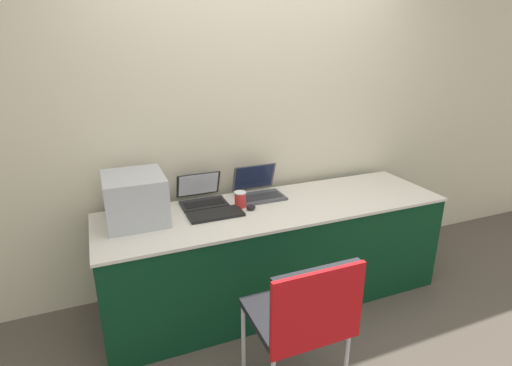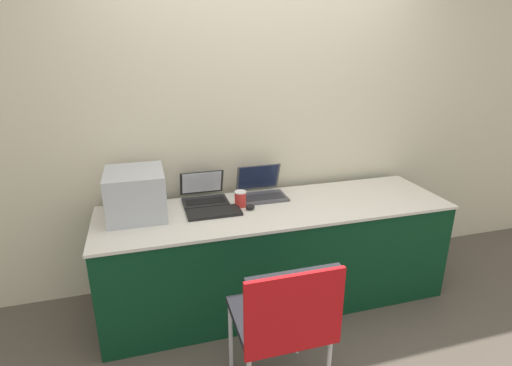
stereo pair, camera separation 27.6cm
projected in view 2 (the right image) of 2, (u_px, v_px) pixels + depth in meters
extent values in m
plane|color=brown|center=(291.00, 325.00, 2.77)|extent=(14.00, 14.00, 0.00)
cube|color=beige|center=(258.00, 119.00, 3.07)|extent=(8.00, 0.05, 2.60)
cube|color=#0C381E|center=(276.00, 255.00, 2.96)|extent=(2.47, 0.70, 0.73)
cube|color=silver|center=(277.00, 208.00, 2.84)|extent=(2.49, 0.72, 0.02)
cube|color=#B2B7BC|center=(136.00, 193.00, 2.64)|extent=(0.38, 0.41, 0.31)
cube|color=black|center=(134.00, 177.00, 2.56)|extent=(0.30, 0.31, 0.06)
cube|color=black|center=(205.00, 202.00, 2.89)|extent=(0.32, 0.20, 0.02)
cube|color=black|center=(206.00, 201.00, 2.88)|extent=(0.28, 0.11, 0.00)
cube|color=black|center=(202.00, 182.00, 2.99)|extent=(0.32, 0.08, 0.19)
cube|color=silver|center=(202.00, 182.00, 2.98)|extent=(0.29, 0.07, 0.17)
cube|color=#4C4C51|center=(264.00, 197.00, 2.97)|extent=(0.34, 0.22, 0.02)
cube|color=#2D2D30|center=(264.00, 197.00, 2.96)|extent=(0.30, 0.12, 0.00)
cube|color=#4C4C51|center=(258.00, 177.00, 3.07)|extent=(0.34, 0.08, 0.21)
cube|color=#192342|center=(258.00, 177.00, 3.06)|extent=(0.30, 0.07, 0.19)
cube|color=black|center=(214.00, 212.00, 2.71)|extent=(0.37, 0.17, 0.02)
cylinder|color=red|center=(240.00, 199.00, 2.82)|extent=(0.08, 0.08, 0.10)
cylinder|color=white|center=(240.00, 192.00, 2.80)|extent=(0.08, 0.08, 0.01)
ellipsoid|color=black|center=(250.00, 207.00, 2.77)|extent=(0.07, 0.05, 0.04)
cube|color=black|center=(277.00, 317.00, 2.13)|extent=(0.46, 0.45, 0.04)
cube|color=black|center=(293.00, 307.00, 1.87)|extent=(0.46, 0.03, 0.39)
cylinder|color=silver|center=(231.00, 336.00, 2.34)|extent=(0.02, 0.02, 0.46)
cylinder|color=silver|center=(298.00, 323.00, 2.45)|extent=(0.02, 0.02, 0.46)
cube|color=red|center=(295.00, 314.00, 1.85)|extent=(0.49, 0.02, 0.42)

